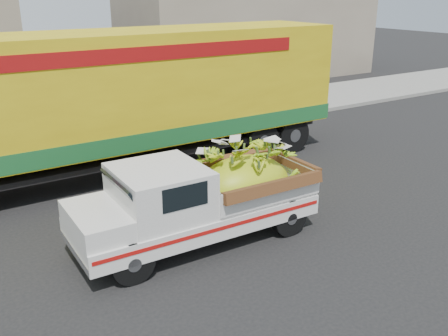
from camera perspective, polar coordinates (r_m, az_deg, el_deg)
ground at (r=9.50m, az=-10.00°, el=-10.90°), size 100.00×100.00×0.00m
curb at (r=15.80m, az=-20.30°, el=1.14°), size 60.00×0.25×0.15m
sidewalk at (r=17.78m, az=-21.88°, el=2.93°), size 60.00×4.00×0.14m
building_right at (r=29.27m, az=2.92°, el=16.29°), size 14.00×6.00×6.00m
pickup_truck at (r=9.98m, az=-1.34°, el=-3.12°), size 4.90×1.86×1.70m
semi_trailer at (r=13.61m, az=-10.07°, el=8.16°), size 12.00×2.58×3.80m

